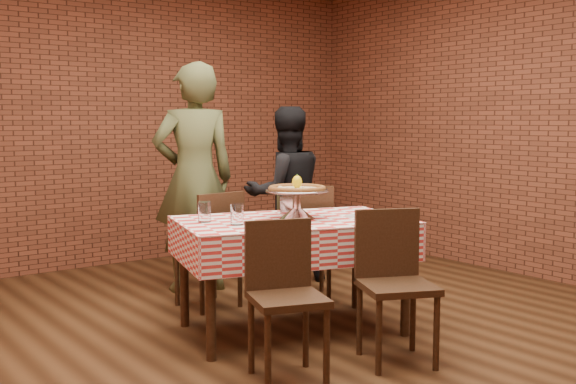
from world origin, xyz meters
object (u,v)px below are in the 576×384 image
object	(u,v)px
table	(292,276)
pizza	(297,189)
diner_black	(286,194)
water_glass_left	(237,214)
diner_olive	(194,178)
chair_far_right	(302,241)
pizza_stand	(297,204)
chair_far_left	(208,249)
chair_near_right	(397,288)
condiment_caddy	(285,204)
chair_near_left	(288,303)
water_glass_right	(204,212)

from	to	relation	value
table	pizza	size ratio (longest dim) A/B	3.84
table	diner_black	distance (m)	1.51
water_glass_left	diner_olive	bearing A→B (deg)	71.50
pizza	chair_far_right	world-z (taller)	pizza
table	chair_far_right	world-z (taller)	chair_far_right
pizza_stand	chair_far_right	size ratio (longest dim) A/B	0.47
pizza_stand	chair_far_left	world-z (taller)	pizza_stand
pizza	diner_black	size ratio (longest dim) A/B	0.25
chair_near_right	condiment_caddy	bearing A→B (deg)	114.72
water_glass_left	chair_far_left	xyz separation A→B (m)	(0.28, 0.86, -0.38)
table	diner_olive	distance (m)	1.48
pizza	condiment_caddy	distance (m)	0.30
chair_far_left	diner_olive	world-z (taller)	diner_olive
pizza_stand	chair_near_left	distance (m)	0.99
chair_far_left	diner_olive	distance (m)	0.73
pizza	diner_black	xyz separation A→B (m)	(0.80, 1.20, -0.19)
diner_olive	water_glass_left	bearing A→B (deg)	86.89
condiment_caddy	chair_near_left	bearing A→B (deg)	-107.82
diner_olive	chair_far_left	bearing A→B (deg)	86.71
water_glass_left	diner_black	bearing A→B (deg)	43.20
table	chair_near_right	world-z (taller)	chair_near_right
water_glass_left	pizza	bearing A→B (deg)	-1.86
pizza	chair_far_right	size ratio (longest dim) A/B	0.42
chair_near_left	chair_far_left	xyz separation A→B (m)	(0.41, 1.55, 0.01)
chair_far_right	diner_olive	distance (m)	1.04
condiment_caddy	diner_olive	distance (m)	1.13
pizza	chair_far_left	bearing A→B (deg)	101.47
pizza	chair_far_right	xyz separation A→B (m)	(0.54, 0.64, -0.50)
chair_near_right	chair_far_right	world-z (taller)	chair_far_right
pizza	chair_near_right	distance (m)	0.99
diner_olive	water_glass_right	bearing A→B (deg)	79.17
pizza	chair_near_right	xyz separation A→B (m)	(0.09, -0.84, -0.51)
chair_near_left	diner_olive	distance (m)	2.19
condiment_caddy	diner_black	xyz separation A→B (m)	(0.71, 0.94, -0.06)
pizza_stand	diner_olive	xyz separation A→B (m)	(-0.01, 1.38, 0.08)
pizza	water_glass_left	bearing A→B (deg)	178.14
table	water_glass_left	bearing A→B (deg)	178.29
table	diner_black	xyz separation A→B (m)	(0.83, 1.19, 0.39)
condiment_caddy	diner_black	distance (m)	1.18
chair_near_left	chair_far_right	bearing A→B (deg)	67.94
water_glass_right	diner_black	xyz separation A→B (m)	(1.36, 0.96, -0.06)
pizza	water_glass_left	world-z (taller)	pizza
table	pizza	bearing A→B (deg)	-3.58
chair_far_left	chair_far_right	bearing A→B (deg)	158.32
pizza	diner_black	distance (m)	1.45
pizza_stand	water_glass_right	bearing A→B (deg)	157.22
pizza_stand	diner_black	world-z (taller)	diner_black
water_glass_right	diner_olive	xyz separation A→B (m)	(0.56, 1.14, 0.11)
chair_near_right	chair_far_left	world-z (taller)	same
condiment_caddy	chair_near_left	xyz separation A→B (m)	(-0.67, -0.93, -0.39)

